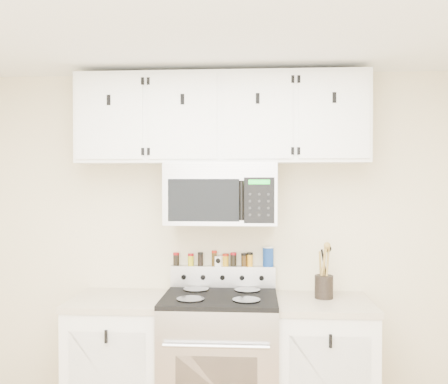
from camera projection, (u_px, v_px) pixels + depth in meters
The scene contains 17 objects.
back_wall at pixel (223, 245), 3.66m from camera, with size 3.50×0.01×2.50m, color beige.
range at pixel (220, 364), 3.35m from camera, with size 0.76×0.65×1.10m.
base_cabinet_left at pixel (120, 364), 3.42m from camera, with size 0.64×0.62×0.92m.
base_cabinet_right at pixel (323, 369), 3.33m from camera, with size 0.64×0.62×0.92m.
microwave at pixel (221, 194), 3.46m from camera, with size 0.76×0.44×0.42m.
upper_cabinets at pixel (222, 119), 3.48m from camera, with size 2.00×0.35×0.62m.
utensil_crock at pixel (324, 285), 3.38m from camera, with size 0.12×0.12×0.36m.
kitchen_timer at pixel (219, 261), 3.62m from camera, with size 0.06×0.05×0.07m, color white.
salt_canister at pixel (268, 256), 3.60m from camera, with size 0.08×0.08×0.15m.
spice_jar_0 at pixel (176, 259), 3.64m from camera, with size 0.04×0.04×0.09m.
spice_jar_1 at pixel (191, 259), 3.64m from camera, with size 0.04×0.04×0.09m.
spice_jar_2 at pixel (200, 259), 3.63m from camera, with size 0.04×0.04×0.10m.
spice_jar_3 at pixel (214, 258), 3.63m from camera, with size 0.04×0.04×0.11m.
spice_jar_4 at pixel (226, 260), 3.62m from camera, with size 0.05×0.05×0.09m.
spice_jar_5 at pixel (233, 259), 3.62m from camera, with size 0.05×0.05×0.10m.
spice_jar_6 at pixel (244, 260), 3.61m from camera, with size 0.04×0.04×0.09m.
spice_jar_7 at pixel (250, 259), 3.61m from camera, with size 0.04×0.04×0.10m.
Camera 1 is at (0.24, -1.90, 1.70)m, focal length 40.00 mm.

